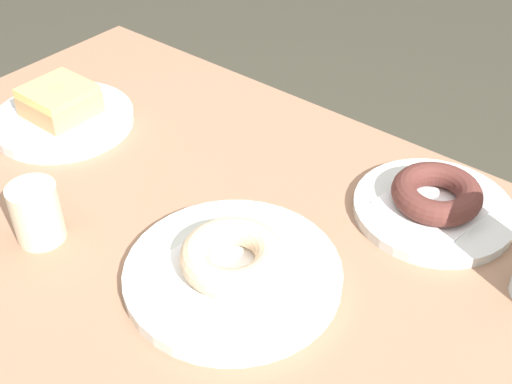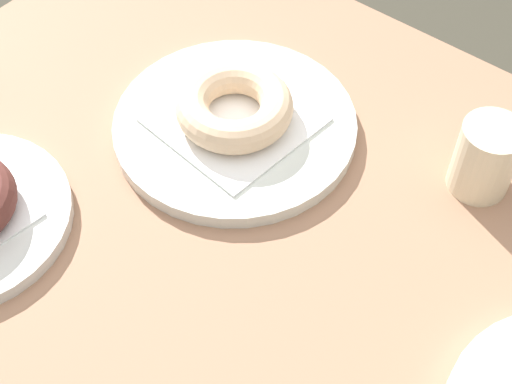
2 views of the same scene
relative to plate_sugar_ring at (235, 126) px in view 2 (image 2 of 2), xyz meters
The scene contains 5 objects.
table 0.21m from the plate_sugar_ring, 156.15° to the left, with size 0.93×0.61×0.76m.
plate_sugar_ring is the anchor object (origin of this frame).
napkin_sugar_ring 0.01m from the plate_sugar_ring, 90.00° to the left, with size 0.14×0.14×0.00m, color white.
donut_sugar_ring 0.03m from the plate_sugar_ring, 90.00° to the left, with size 0.11×0.11×0.03m, color beige.
sugar_jar 0.24m from the plate_sugar_ring, 157.73° to the right, with size 0.06×0.06×0.07m, color beige.
Camera 2 is at (-0.20, 0.32, 1.30)m, focal length 52.16 mm.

